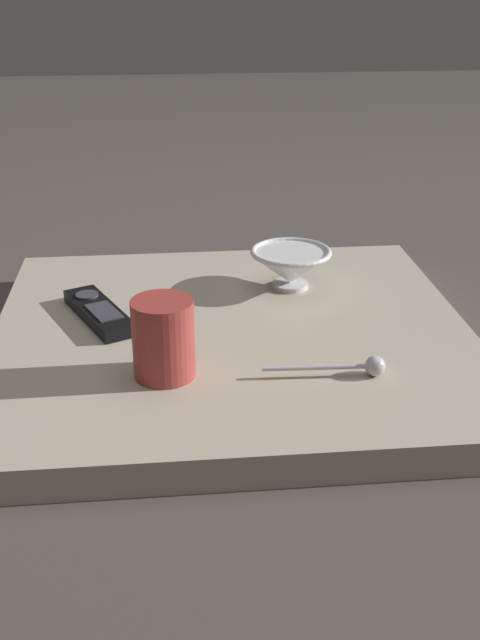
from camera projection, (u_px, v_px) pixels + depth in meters
name	position (u px, v px, depth m)	size (l,w,h in m)	color
ground_plane	(233.00, 355.00, 1.09)	(6.00, 6.00, 0.00)	#47423D
table	(232.00, 341.00, 1.08)	(0.62, 0.66, 0.04)	#B7AD99
cereal_bowl	(291.00, 266.00, 1.19)	(0.13, 0.13, 0.06)	silver
coffee_mug	(163.00, 339.00, 0.93)	(0.08, 0.08, 0.10)	#A53833
teaspoon	(362.00, 366.00, 0.94)	(0.03, 0.15, 0.03)	silver
tv_remote_near	(99.00, 312.00, 1.09)	(0.17, 0.11, 0.02)	black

